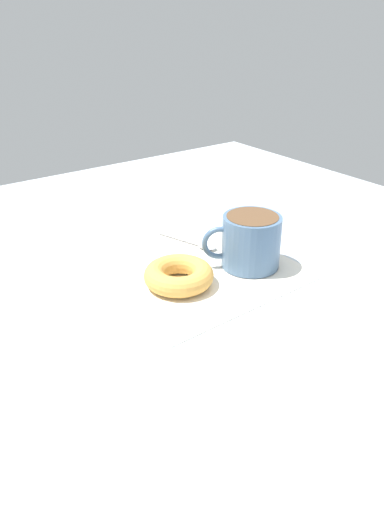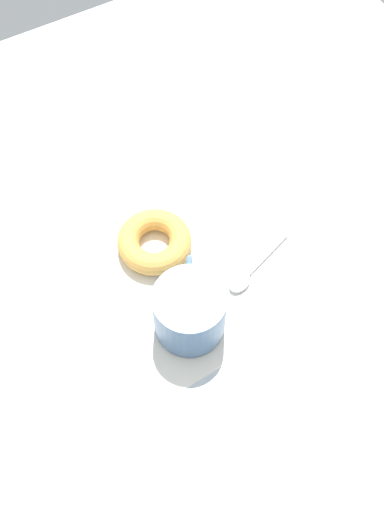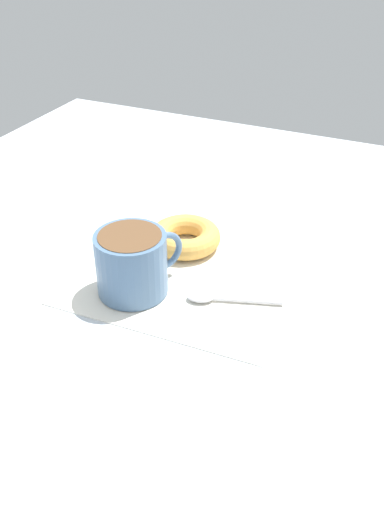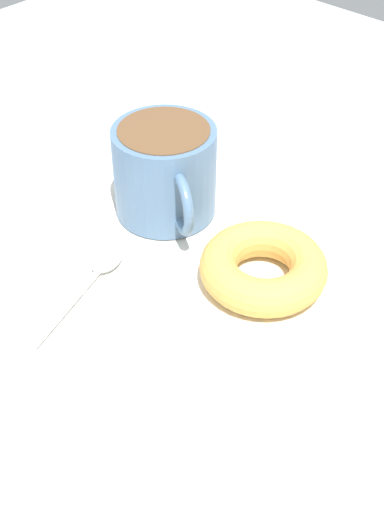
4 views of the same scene
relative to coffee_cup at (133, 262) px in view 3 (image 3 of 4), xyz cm
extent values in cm
cube|color=#B2BCC6|center=(-6.44, 6.06, -5.78)|extent=(120.00, 120.00, 2.00)
cube|color=white|center=(-7.99, 4.97, -4.63)|extent=(31.14, 31.14, 0.30)
cylinder|color=slate|center=(0.16, -0.09, -0.20)|extent=(9.47, 9.47, 8.57)
cylinder|color=brown|center=(0.16, -0.09, 3.88)|extent=(8.27, 8.27, 0.60)
torus|color=slate|center=(-4.37, 2.50, -0.20)|extent=(5.39, 3.61, 5.70)
torus|color=gold|center=(-12.97, 1.60, -2.89)|extent=(10.70, 10.70, 3.18)
ellipsoid|color=silver|center=(-1.67, 9.03, -4.03)|extent=(3.39, 4.17, 0.90)
cylinder|color=silver|center=(-3.51, 14.68, -4.20)|extent=(3.59, 9.59, 0.56)
camera|label=1|loc=(-50.75, -53.14, 33.81)|focal=35.00mm
camera|label=2|loc=(26.25, -14.78, 67.16)|focal=40.00mm
camera|label=3|loc=(53.46, 32.64, 41.77)|focal=40.00mm
camera|label=4|loc=(-38.96, 38.06, 36.26)|focal=50.00mm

